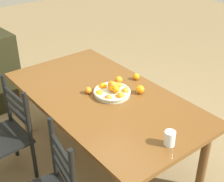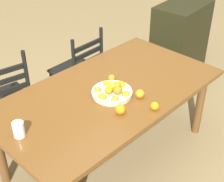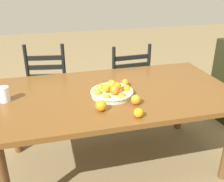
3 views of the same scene
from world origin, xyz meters
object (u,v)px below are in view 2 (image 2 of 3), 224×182
(dining_table, at_px, (109,98))
(chair_by_cabinet, at_px, (79,70))
(fruit_bowl, at_px, (112,92))
(drinking_glass, at_px, (19,129))
(cabinet, at_px, (180,40))
(orange_loose_0, at_px, (112,78))
(chair_near_window, at_px, (7,99))
(orange_loose_2, at_px, (120,109))
(orange_loose_1, at_px, (140,94))
(orange_loose_3, at_px, (155,106))

(dining_table, height_order, chair_by_cabinet, chair_by_cabinet)
(fruit_bowl, xyz_separation_m, drinking_glass, (-0.80, 0.11, 0.02))
(cabinet, height_order, orange_loose_0, cabinet)
(chair_near_window, distance_m, cabinet, 2.28)
(orange_loose_0, bearing_deg, orange_loose_2, -127.74)
(orange_loose_1, relative_size, drinking_glass, 0.64)
(dining_table, distance_m, fruit_bowl, 0.14)
(chair_near_window, height_order, orange_loose_1, chair_near_window)
(cabinet, distance_m, orange_loose_1, 1.82)
(dining_table, xyz_separation_m, chair_by_cabinet, (0.37, 0.82, -0.21))
(orange_loose_0, xyz_separation_m, orange_loose_1, (-0.02, -0.34, 0.01))
(chair_near_window, height_order, orange_loose_2, chair_near_window)
(dining_table, relative_size, chair_near_window, 2.02)
(orange_loose_0, distance_m, orange_loose_2, 0.47)
(dining_table, bearing_deg, orange_loose_1, -69.27)
(chair_near_window, xyz_separation_m, drinking_glass, (-0.34, -0.82, 0.32))
(chair_by_cabinet, relative_size, fruit_bowl, 2.71)
(chair_near_window, relative_size, chair_by_cabinet, 1.06)
(chair_near_window, height_order, orange_loose_3, chair_near_window)
(dining_table, height_order, orange_loose_1, orange_loose_1)
(dining_table, xyz_separation_m, orange_loose_3, (0.05, -0.44, 0.11))
(fruit_bowl, xyz_separation_m, orange_loose_1, (0.13, -0.18, 0.00))
(dining_table, relative_size, orange_loose_2, 24.92)
(chair_near_window, xyz_separation_m, orange_loose_2, (0.33, -1.15, 0.30))
(orange_loose_2, height_order, drinking_glass, drinking_glass)
(orange_loose_2, bearing_deg, orange_loose_1, 7.14)
(cabinet, bearing_deg, chair_near_window, 164.82)
(orange_loose_2, relative_size, drinking_glass, 0.69)
(dining_table, relative_size, fruit_bowl, 5.79)
(dining_table, xyz_separation_m, cabinet, (1.75, 0.45, -0.18))
(orange_loose_3, bearing_deg, orange_loose_2, 145.52)
(cabinet, xyz_separation_m, orange_loose_3, (-1.70, -0.89, 0.29))
(fruit_bowl, xyz_separation_m, orange_loose_3, (0.09, -0.37, -0.00))
(chair_near_window, bearing_deg, orange_loose_2, 115.44)
(orange_loose_0, bearing_deg, cabinet, 12.67)
(chair_by_cabinet, bearing_deg, cabinet, 162.43)
(chair_near_window, relative_size, cabinet, 1.04)
(cabinet, distance_m, orange_loose_0, 1.69)
(chair_by_cabinet, distance_m, drinking_glass, 1.47)
(chair_by_cabinet, xyz_separation_m, orange_loose_0, (-0.25, -0.74, 0.32))
(chair_near_window, xyz_separation_m, chair_by_cabinet, (0.86, -0.04, -0.02))
(chair_near_window, bearing_deg, chair_by_cabinet, -173.33)
(chair_by_cabinet, height_order, orange_loose_3, chair_by_cabinet)
(chair_near_window, height_order, cabinet, chair_near_window)
(orange_loose_0, xyz_separation_m, orange_loose_3, (-0.07, -0.52, 0.00))
(orange_loose_3, bearing_deg, drinking_glass, 151.71)
(orange_loose_0, height_order, orange_loose_2, orange_loose_2)
(orange_loose_1, relative_size, orange_loose_2, 0.93)
(cabinet, height_order, fruit_bowl, cabinet)
(dining_table, relative_size, orange_loose_1, 26.74)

